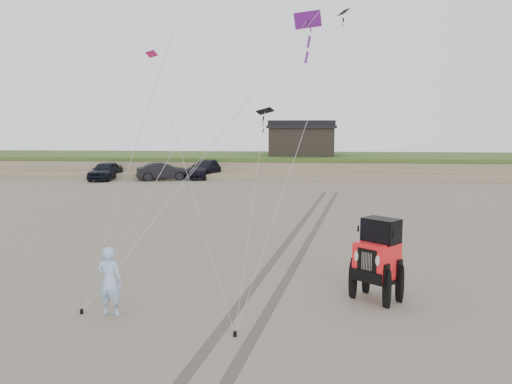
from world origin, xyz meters
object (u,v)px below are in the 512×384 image
Objects in this scene: truck_c at (206,169)px; man at (110,281)px; jeep at (376,268)px; cabin at (301,140)px; truck_a at (105,171)px; truck_b at (164,171)px.

truck_c is 3.25× the size of man.
jeep reaches higher than man.
truck_c is (-8.23, -5.35, -2.45)m from cabin.
cabin is 1.39× the size of jeep.
truck_c is 1.18× the size of jeep.
truck_c is (8.22, 2.28, 0.02)m from truck_a.
truck_b is 0.97× the size of jeep.
truck_c reaches higher than truck_b.
jeep is (10.29, -30.18, 0.07)m from truck_c.
truck_c reaches higher than truck_a.
jeep is at bearing -174.52° from truck_b.
jeep is at bearing -160.96° from man.
truck_c is at bearing -78.23° from man.
man reaches higher than truck_c.
cabin is at bearing -77.83° from truck_b.
man is (-6.46, -1.63, -0.02)m from jeep.
cabin is 1.42× the size of truck_a.
cabin reaches higher than truck_b.
cabin reaches higher than jeep.
truck_a is (-16.45, -7.63, -2.47)m from cabin.
truck_a is at bearing 164.15° from jeep.
truck_a is at bearing -155.11° from cabin.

